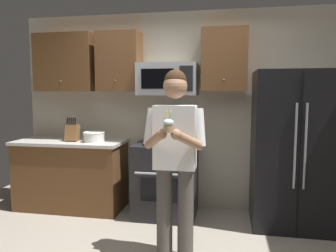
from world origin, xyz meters
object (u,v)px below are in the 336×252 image
Objects in this scene: bowl_large_white at (94,137)px; cupcake at (168,125)px; microwave at (168,79)px; knife_block at (72,132)px; person at (175,154)px; refrigerator at (293,149)px; oven_range at (166,179)px.

cupcake is (1.23, -1.33, 0.31)m from bowl_large_white.
bowl_large_white is (-0.94, -0.15, -0.73)m from microwave.
knife_block reaches higher than bowl_large_white.
refrigerator is at bearing 39.18° from person.
microwave is (0.00, 0.12, 1.26)m from oven_range.
oven_range is at bearing 105.33° from person.
microwave is at bearing 6.83° from knife_block.
knife_block is at bearing -173.17° from microwave.
person is at bearing -140.82° from refrigerator.
refrigerator is 2.45m from bowl_large_white.
person is (-1.22, -0.99, 0.10)m from refrigerator.
oven_range is 0.52× the size of refrigerator.
oven_range is 1.56m from refrigerator.
microwave reaches higher than bowl_large_white.
refrigerator is 10.35× the size of cupcake.
refrigerator reaches higher than knife_block.
knife_block is at bearing -179.75° from bowl_large_white.
refrigerator is 2.75m from knife_block.
bowl_large_white is (-2.44, 0.01, 0.09)m from refrigerator.
knife_block is at bearing 138.92° from cupcake.
oven_range is 1.37m from knife_block.
oven_range is 0.53× the size of person.
refrigerator reaches higher than bowl_large_white.
oven_range is 1.20m from person.
microwave reaches higher than oven_range.
cupcake is at bearing -132.66° from refrigerator.
oven_range is at bearing -90.02° from microwave.
microwave is 1.43m from knife_block.
person is at bearing -74.67° from oven_range.
bowl_large_white is at bearing 0.25° from knife_block.
bowl_large_white is at bearing -178.28° from oven_range.
knife_block is (-1.24, -0.03, 0.57)m from oven_range.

